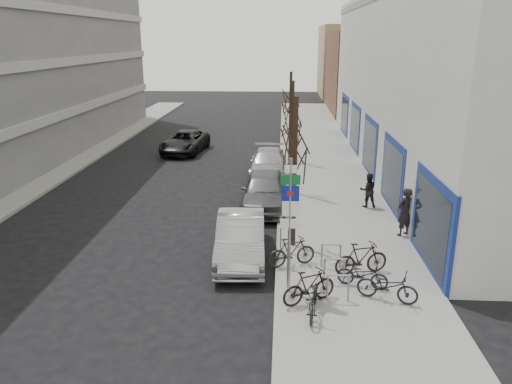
# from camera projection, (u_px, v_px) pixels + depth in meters

# --- Properties ---
(ground) EXTENTS (120.00, 120.00, 0.00)m
(ground) POSITION_uv_depth(u_px,v_px,m) (208.00, 293.00, 15.01)
(ground) COLOR black
(ground) RESTS_ON ground
(sidewalk_east) EXTENTS (5.00, 70.00, 0.15)m
(sidewalk_east) POSITION_uv_depth(u_px,v_px,m) (330.00, 194.00, 24.30)
(sidewalk_east) COLOR slate
(sidewalk_east) RESTS_ON ground
(sidewalk_west) EXTENTS (3.00, 70.00, 0.15)m
(sidewalk_west) POSITION_uv_depth(u_px,v_px,m) (20.00, 189.00, 25.10)
(sidewalk_west) COLOR slate
(sidewalk_west) RESTS_ON ground
(brick_building_far) EXTENTS (12.00, 14.00, 8.00)m
(brick_building_far) POSITION_uv_depth(u_px,v_px,m) (389.00, 72.00, 51.33)
(brick_building_far) COLOR brown
(brick_building_far) RESTS_ON ground
(tan_building_far) EXTENTS (13.00, 12.00, 9.00)m
(tan_building_far) POSITION_uv_depth(u_px,v_px,m) (370.00, 61.00, 65.47)
(tan_building_far) COLOR #937A5B
(tan_building_far) RESTS_ON ground
(highway_sign_pole) EXTENTS (0.55, 0.10, 4.20)m
(highway_sign_pole) POSITION_uv_depth(u_px,v_px,m) (290.00, 218.00, 14.15)
(highway_sign_pole) COLOR gray
(highway_sign_pole) RESTS_ON ground
(bike_rack) EXTENTS (0.66, 2.26, 0.83)m
(bike_rack) POSITION_uv_depth(u_px,v_px,m) (334.00, 268.00, 15.19)
(bike_rack) COLOR gray
(bike_rack) RESTS_ON sidewalk_east
(tree_near) EXTENTS (1.80, 1.80, 5.50)m
(tree_near) POSITION_uv_depth(u_px,v_px,m) (295.00, 138.00, 17.01)
(tree_near) COLOR black
(tree_near) RESTS_ON ground
(tree_mid) EXTENTS (1.80, 1.80, 5.50)m
(tree_mid) POSITION_uv_depth(u_px,v_px,m) (292.00, 111.00, 23.21)
(tree_mid) COLOR black
(tree_mid) RESTS_ON ground
(tree_far) EXTENTS (1.80, 1.80, 5.50)m
(tree_far) POSITION_uv_depth(u_px,v_px,m) (291.00, 96.00, 29.41)
(tree_far) COLOR black
(tree_far) RESTS_ON ground
(meter_front) EXTENTS (0.10, 0.08, 1.27)m
(meter_front) POSITION_uv_depth(u_px,v_px,m) (281.00, 230.00, 17.49)
(meter_front) COLOR gray
(meter_front) RESTS_ON sidewalk_east
(meter_mid) EXTENTS (0.10, 0.08, 1.27)m
(meter_mid) POSITION_uv_depth(u_px,v_px,m) (282.00, 186.00, 22.74)
(meter_mid) COLOR gray
(meter_mid) RESTS_ON sidewalk_east
(meter_back) EXTENTS (0.10, 0.08, 1.27)m
(meter_back) POSITION_uv_depth(u_px,v_px,m) (282.00, 158.00, 27.99)
(meter_back) COLOR gray
(meter_back) RESTS_ON sidewalk_east
(bike_near_left) EXTENTS (0.79, 1.84, 1.09)m
(bike_near_left) POSITION_uv_depth(u_px,v_px,m) (314.00, 296.00, 13.45)
(bike_near_left) COLOR black
(bike_near_left) RESTS_ON sidewalk_east
(bike_near_right) EXTENTS (1.74, 1.28, 1.04)m
(bike_near_right) POSITION_uv_depth(u_px,v_px,m) (309.00, 286.00, 14.03)
(bike_near_right) COLOR black
(bike_near_right) RESTS_ON sidewalk_east
(bike_mid_curb) EXTENTS (1.61, 0.94, 0.94)m
(bike_mid_curb) POSITION_uv_depth(u_px,v_px,m) (363.00, 272.00, 14.96)
(bike_mid_curb) COLOR black
(bike_mid_curb) RESTS_ON sidewalk_east
(bike_mid_inner) EXTENTS (1.75, 1.10, 1.02)m
(bike_mid_inner) POSITION_uv_depth(u_px,v_px,m) (291.00, 252.00, 16.33)
(bike_mid_inner) COLOR black
(bike_mid_inner) RESTS_ON sidewalk_east
(bike_far_curb) EXTENTS (1.81, 1.11, 1.06)m
(bike_far_curb) POSITION_uv_depth(u_px,v_px,m) (388.00, 284.00, 14.16)
(bike_far_curb) COLOR black
(bike_far_curb) RESTS_ON sidewalk_east
(bike_far_inner) EXTENTS (1.88, 1.04, 1.09)m
(bike_far_inner) POSITION_uv_depth(u_px,v_px,m) (361.00, 258.00, 15.77)
(bike_far_inner) COLOR black
(bike_far_inner) RESTS_ON sidewalk_east
(parked_car_front) EXTENTS (1.88, 4.73, 1.53)m
(parked_car_front) POSITION_uv_depth(u_px,v_px,m) (241.00, 238.00, 17.18)
(parked_car_front) COLOR #9A9A9F
(parked_car_front) RESTS_ON ground
(parked_car_mid) EXTENTS (2.07, 4.92, 1.66)m
(parked_car_mid) POSITION_uv_depth(u_px,v_px,m) (265.00, 190.00, 22.34)
(parked_car_mid) COLOR #545559
(parked_car_mid) RESTS_ON ground
(parked_car_back) EXTENTS (2.04, 4.97, 1.44)m
(parked_car_back) POSITION_uv_depth(u_px,v_px,m) (268.00, 163.00, 27.66)
(parked_car_back) COLOR #9E9EA3
(parked_car_back) RESTS_ON ground
(lane_car) EXTENTS (2.93, 5.37, 1.43)m
(lane_car) POSITION_uv_depth(u_px,v_px,m) (185.00, 142.00, 33.39)
(lane_car) COLOR black
(lane_car) RESTS_ON ground
(pedestrian_near) EXTENTS (0.82, 0.76, 1.87)m
(pedestrian_near) POSITION_uv_depth(u_px,v_px,m) (404.00, 212.00, 18.79)
(pedestrian_near) COLOR black
(pedestrian_near) RESTS_ON sidewalk_east
(pedestrian_far) EXTENTS (0.60, 0.43, 1.56)m
(pedestrian_far) POSITION_uv_depth(u_px,v_px,m) (368.00, 190.00, 22.06)
(pedestrian_far) COLOR black
(pedestrian_far) RESTS_ON sidewalk_east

